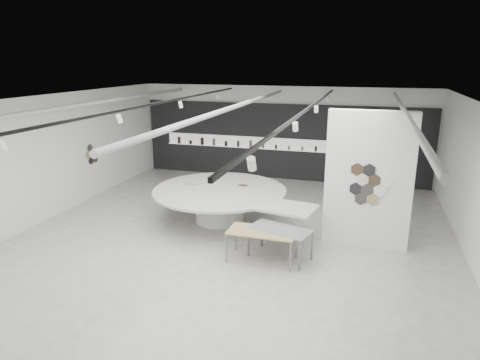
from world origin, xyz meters
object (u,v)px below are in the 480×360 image
(partition_column, at_px, (368,180))
(display_island, at_px, (222,201))
(sample_table_wood, at_px, (262,233))
(kitchen_counter, at_px, (359,174))
(sample_table_stone, at_px, (280,231))

(partition_column, xyz_separation_m, display_island, (-4.20, 0.50, -1.13))
(sample_table_wood, bearing_deg, partition_column, 35.79)
(display_island, distance_m, sample_table_wood, 2.87)
(sample_table_wood, relative_size, kitchen_counter, 0.88)
(sample_table_stone, bearing_deg, display_island, 138.52)
(partition_column, distance_m, display_island, 4.38)
(partition_column, distance_m, sample_table_stone, 2.69)
(sample_table_stone, bearing_deg, partition_column, 36.12)
(display_island, xyz_separation_m, kitchen_counter, (3.87, 5.04, -0.15))
(sample_table_stone, bearing_deg, sample_table_wood, -145.92)
(display_island, bearing_deg, kitchen_counter, 62.92)
(display_island, distance_m, sample_table_stone, 2.95)
(sample_table_stone, xyz_separation_m, kitchen_counter, (1.66, 6.99, -0.20))
(display_island, bearing_deg, partition_column, 3.69)
(display_island, bearing_deg, sample_table_wood, -40.33)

